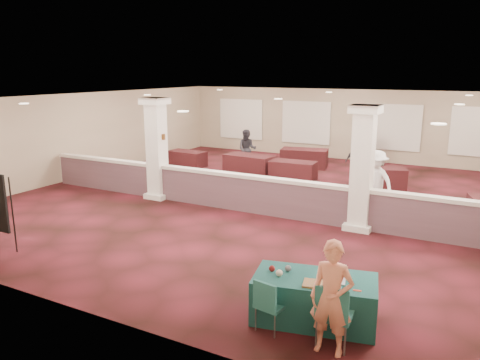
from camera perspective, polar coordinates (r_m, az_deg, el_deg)
The scene contains 31 objects.
ground at distance 14.91m, azimuth 4.44°, elevation -2.48°, with size 16.00×16.00×0.00m, color #4B121B.
wall_back at distance 22.06m, azimuth 12.99°, elevation 6.58°, with size 16.00×0.04×3.20m, color gray.
wall_front at distance 8.08m, azimuth -18.96°, elevation -4.99°, with size 16.00×0.04×3.20m, color gray.
wall_left at distance 19.17m, azimuth -18.01°, elevation 5.31°, with size 0.04×16.00×3.20m, color gray.
ceiling at distance 14.38m, azimuth 4.67°, elevation 9.89°, with size 16.00×16.00×0.02m, color white.
partition_wall at distance 13.44m, azimuth 1.91°, elevation -1.69°, with size 15.60×0.28×1.10m.
column_left at distance 15.06m, azimuth -10.12°, elevation 3.90°, with size 0.72×0.72×3.20m.
column_right at distance 12.21m, azimuth 14.68°, elevation 1.51°, with size 0.72×0.72×3.20m.
sconce_left at distance 15.18m, azimuth -11.01°, elevation 5.32°, with size 0.12×0.12×0.18m.
sconce_right at distance 14.84m, azimuth -9.32°, elevation 5.21°, with size 0.12×0.12×0.18m.
near_table at distance 7.98m, azimuth 9.04°, elevation -14.14°, with size 1.97×0.98×0.76m, color #0F3836.
conf_chair_main at distance 7.21m, azimuth 11.32°, elevation -15.37°, with size 0.54×0.55×1.03m.
conf_chair_side at distance 7.54m, azimuth 3.54°, elevation -14.56°, with size 0.51×0.51×0.87m.
woman at distance 7.01m, azimuth 11.11°, elevation -13.94°, with size 0.62×0.41×1.71m, color #F18B69.
far_table_front_left at distance 18.49m, azimuth 1.12°, elevation 1.89°, with size 1.92×0.96×0.78m, color black.
far_table_front_center at distance 17.76m, azimuth 6.47°, elevation 1.18°, with size 1.71×0.85×0.69m, color black.
far_table_back_left at distance 20.24m, azimuth -6.46°, elevation 2.61°, with size 1.61×0.80×0.65m, color black.
far_table_back_center at distance 20.05m, azimuth 7.83°, elevation 2.66°, with size 1.93×0.96×0.78m, color black.
far_table_back_right at distance 17.07m, azimuth 16.56°, elevation 0.28°, with size 1.78×0.89×0.72m, color black.
attendee_a at distance 19.57m, azimuth 0.87°, elevation 3.78°, with size 0.78×0.43×1.63m, color black.
attendee_b at distance 14.01m, azimuth 16.18°, elevation -0.16°, with size 1.16×0.53×1.82m, color silver.
attendee_c at distance 17.67m, azimuth 14.08°, elevation 2.21°, with size 0.90×0.43×1.54m, color black.
attendee_d at distance 20.92m, azimuth 15.27°, elevation 3.90°, with size 0.79×0.43×1.61m, color black.
laptop_base at distance 7.74m, azimuth 11.43°, elevation -11.96°, with size 0.34×0.24×0.02m, color silver.
laptop_screen at distance 7.80m, azimuth 11.55°, elevation -10.77°, with size 0.34×0.01×0.23m, color silver.
screen_glow at distance 7.80m, azimuth 11.54°, elevation -10.90°, with size 0.31×0.00×0.20m, color #D2DDFC.
knitting at distance 7.57m, azimuth 9.31°, elevation -12.41°, with size 0.41×0.31×0.03m, color #AD691B.
yarn_cream at distance 7.78m, azimuth 4.82°, elevation -11.23°, with size 0.11×0.11×0.11m, color beige.
yarn_red at distance 7.94m, azimuth 3.92°, elevation -10.71°, with size 0.10×0.10×0.10m, color maroon.
yarn_grey at distance 7.96m, azimuth 5.88°, elevation -10.67°, with size 0.11×0.11×0.11m, color #55555A.
scissors at distance 7.52m, azimuth 14.10°, elevation -12.93°, with size 0.12×0.03×0.01m, color red.
Camera 1 is at (5.72, -13.16, 4.03)m, focal length 35.00 mm.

